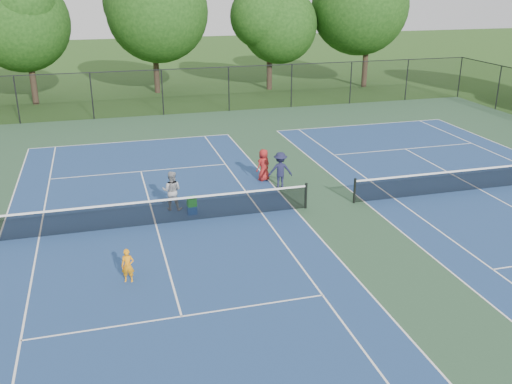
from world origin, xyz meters
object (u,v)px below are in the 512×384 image
object	(u,v)px
tree_back_b	(152,6)
bystander_b	(280,170)
tree_back_a	(24,17)
tree_back_c	(270,20)
ball_hopper	(192,202)
child_player	(128,266)
instructor	(172,191)
bystander_c	(264,165)
tree_back_d	(369,1)
ball_crate	(192,210)

from	to	relation	value
tree_back_b	bystander_b	world-z (taller)	tree_back_b
tree_back_a	tree_back_c	distance (m)	18.04
tree_back_c	ball_hopper	distance (m)	26.98
child_player	instructor	world-z (taller)	instructor
bystander_b	bystander_c	xyz separation A→B (m)	(-0.43, 1.10, -0.08)
tree_back_d	instructor	bearing A→B (deg)	-130.23
tree_back_b	tree_back_c	xyz separation A→B (m)	(9.00, -1.00, -1.11)
tree_back_a	tree_back_c	xyz separation A→B (m)	(18.00, 1.00, -0.56)
tree_back_a	tree_back_b	bearing A→B (deg)	12.53
bystander_c	ball_crate	world-z (taller)	bystander_c
tree_back_b	ball_hopper	size ratio (longest dim) A/B	27.41
bystander_c	ball_hopper	bearing A→B (deg)	11.68
bystander_c	ball_hopper	world-z (taller)	bystander_c
tree_back_c	bystander_c	world-z (taller)	tree_back_c
tree_back_b	bystander_b	xyz separation A→B (m)	(2.70, -23.44, -5.79)
ball_hopper	bystander_b	bearing A→B (deg)	24.35
tree_back_d	bystander_c	world-z (taller)	tree_back_d
bystander_b	ball_hopper	size ratio (longest dim) A/B	4.41
tree_back_c	ball_crate	size ratio (longest dim) A/B	23.24
tree_back_c	child_player	distance (m)	32.31
tree_back_d	child_player	world-z (taller)	tree_back_d
tree_back_c	ball_hopper	size ratio (longest dim) A/B	22.95
tree_back_a	tree_back_c	bearing A→B (deg)	3.18
tree_back_b	tree_back_a	bearing A→B (deg)	-167.47
tree_back_a	bystander_c	bearing A→B (deg)	-61.01
child_player	ball_crate	world-z (taller)	child_player
tree_back_c	ball_crate	distance (m)	27.05
tree_back_a	ball_hopper	world-z (taller)	tree_back_a
child_player	tree_back_c	bearing A→B (deg)	78.42
bystander_c	tree_back_d	bearing A→B (deg)	-152.76
instructor	ball_hopper	world-z (taller)	instructor
ball_crate	ball_hopper	distance (m)	0.35
instructor	ball_crate	xyz separation A→B (m)	(0.67, -0.67, -0.63)
bystander_b	ball_crate	world-z (taller)	bystander_b
child_player	bystander_c	size ratio (longest dim) A/B	0.73
tree_back_d	tree_back_a	bearing A→B (deg)	-180.00
ball_crate	tree_back_b	bearing A→B (deg)	86.59
tree_back_d	instructor	xyz separation A→B (m)	(-19.18, -22.67, -6.03)
instructor	tree_back_b	bearing A→B (deg)	-75.16
child_player	ball_crate	distance (m)	5.45
instructor	ball_hopper	size ratio (longest dim) A/B	4.34
bystander_b	ball_crate	size ratio (longest dim) A/B	4.47
tree_back_d	ball_crate	bearing A→B (deg)	-128.41
tree_back_b	bystander_c	size ratio (longest dim) A/B	6.86
tree_back_c	child_player	world-z (taller)	tree_back_c
tree_back_a	tree_back_d	xyz separation A→B (m)	(26.00, 0.00, 0.79)
tree_back_c	bystander_b	bearing A→B (deg)	-105.67
child_player	ball_hopper	world-z (taller)	child_player
bystander_c	tree_back_a	bearing A→B (deg)	-87.85
child_player	ball_hopper	bearing A→B (deg)	72.76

